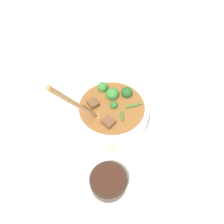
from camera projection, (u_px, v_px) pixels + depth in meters
name	position (u px, v px, depth m)	size (l,w,h in m)	color
ground_plane	(112.00, 123.00, 0.75)	(4.00, 4.00, 0.00)	silver
stew_bowl	(112.00, 113.00, 0.70)	(0.23, 0.27, 0.30)	white
condiment_bowl	(108.00, 181.00, 0.61)	(0.11, 0.11, 0.04)	black
empty_plate	(148.00, 76.00, 0.86)	(0.23, 0.23, 0.02)	white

